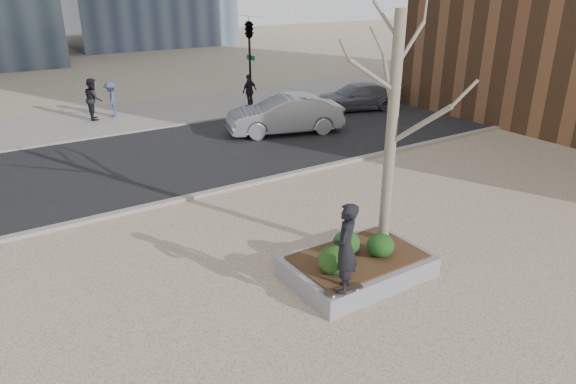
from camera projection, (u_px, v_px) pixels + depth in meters
ground at (320, 289)px, 10.72m from camera, size 120.00×120.00×0.00m
street at (156, 160)px, 18.48m from camera, size 60.00×8.00×0.02m
far_sidewalk at (104, 119)px, 23.91m from camera, size 60.00×6.00×0.02m
planter at (357, 267)px, 11.14m from camera, size 3.00×2.00×0.45m
planter_mulch at (358, 257)px, 11.05m from camera, size 2.70×1.70×0.04m
sycamore_tree at (394, 96)px, 10.52m from camera, size 2.80×2.80×6.60m
shrub_left at (334, 260)px, 10.31m from camera, size 0.67×0.67×0.57m
shrub_middle at (347, 243)px, 11.05m from camera, size 0.60×0.60×0.51m
shrub_right at (380, 245)px, 10.95m from camera, size 0.60×0.60×0.51m
skateboard at (343, 291)px, 9.80m from camera, size 0.80×0.31×0.08m
skateboarder at (346, 248)px, 9.45m from camera, size 0.77×0.75×1.77m
car_silver at (285, 115)px, 21.39m from camera, size 5.07×3.00×1.58m
car_third at (356, 97)px, 25.38m from camera, size 4.75×3.10×1.28m
pedestrian_a at (93, 99)px, 23.49m from camera, size 0.85×1.02×1.88m
pedestrian_b at (111, 99)px, 23.95m from camera, size 0.96×1.21×1.64m
pedestrian_c at (250, 91)px, 25.77m from camera, size 1.05×0.69×1.66m
traffic_light_far at (250, 65)px, 24.46m from camera, size 0.60×2.48×4.50m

